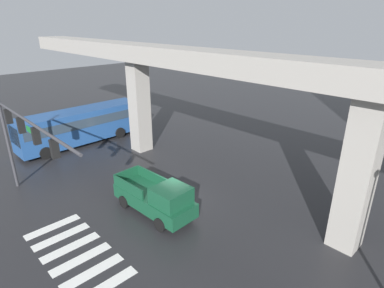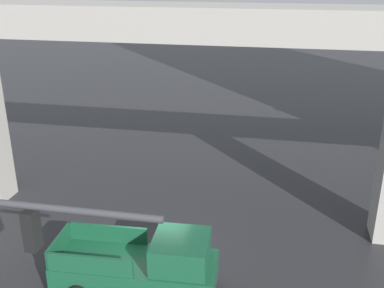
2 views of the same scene
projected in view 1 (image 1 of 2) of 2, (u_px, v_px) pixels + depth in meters
ground_plane at (178, 202)px, 18.66m from camera, size 120.00×120.00×0.00m
crosswalk_stripes at (76, 253)px, 14.57m from camera, size 6.05×2.80×0.01m
elevated_overpass at (219, 72)px, 18.09m from camera, size 49.62×2.57×8.51m
pickup_truck at (157, 198)px, 17.18m from camera, size 5.18×2.27×2.08m
city_bus at (81, 124)px, 27.21m from camera, size 2.98×10.86×2.99m
traffic_signal_mast at (22, 132)px, 16.33m from camera, size 10.89×0.32×6.20m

